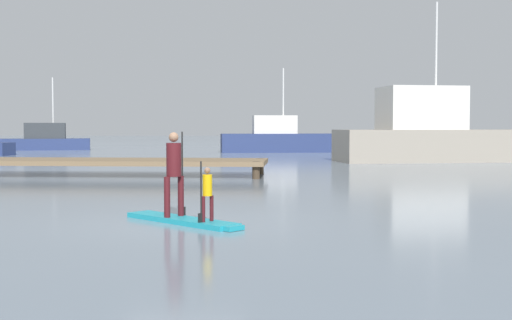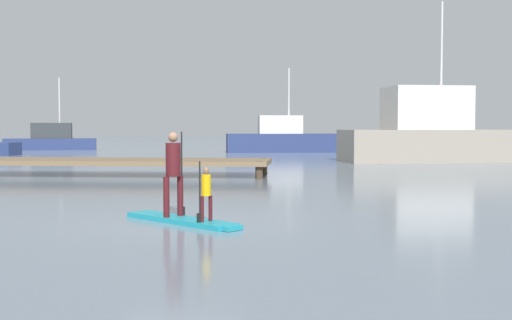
{
  "view_description": "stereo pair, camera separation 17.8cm",
  "coord_description": "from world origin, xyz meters",
  "views": [
    {
      "loc": [
        2.47,
        -13.06,
        1.95
      ],
      "look_at": [
        1.42,
        1.91,
        1.19
      ],
      "focal_mm": 47.13,
      "sensor_mm": 36.0,
      "label": 1
    },
    {
      "loc": [
        2.65,
        -13.05,
        1.95
      ],
      "look_at": [
        1.42,
        1.91,
        1.19
      ],
      "focal_mm": 47.13,
      "sensor_mm": 36.0,
      "label": 2
    }
  ],
  "objects": [
    {
      "name": "floating_dock",
      "position": [
        -5.0,
        12.81,
        0.54
      ],
      "size": [
        12.08,
        3.08,
        0.64
      ],
      "color": "#846B4C",
      "rests_on": "ground"
    },
    {
      "name": "fishing_boat_white_large",
      "position": [
        9.91,
        24.61,
        1.47
      ],
      "size": [
        12.46,
        6.05,
        8.73
      ],
      "color": "#9E9384",
      "rests_on": "ground"
    },
    {
      "name": "trawler_grey_distant",
      "position": [
        -18.54,
        40.2,
        0.84
      ],
      "size": [
        7.46,
        3.87,
        5.9
      ],
      "color": "navy",
      "rests_on": "ground"
    },
    {
      "name": "paddler_adult",
      "position": [
        -0.15,
        0.43,
        1.09
      ],
      "size": [
        0.43,
        0.45,
        1.74
      ],
      "color": "#4C1419",
      "rests_on": "paddleboard_near"
    },
    {
      "name": "paddler_child_solo",
      "position": [
        0.61,
        -0.23,
        0.69
      ],
      "size": [
        0.29,
        0.32,
        1.18
      ],
      "color": "#4C1419",
      "rests_on": "paddleboard_near"
    },
    {
      "name": "ground_plane",
      "position": [
        0.0,
        0.0,
        0.0
      ],
      "size": [
        240.0,
        240.0,
        0.0
      ],
      "primitive_type": "plane",
      "color": "gray"
    },
    {
      "name": "paddleboard_near",
      "position": [
        0.07,
        0.24,
        0.05
      ],
      "size": [
        2.67,
        2.35,
        0.1
      ],
      "color": "#1E9EB2",
      "rests_on": "ground"
    },
    {
      "name": "fishing_boat_green_midground",
      "position": [
        0.57,
        36.84,
        0.98
      ],
      "size": [
        8.7,
        3.48,
        6.23
      ],
      "color": "navy",
      "rests_on": "ground"
    }
  ]
}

